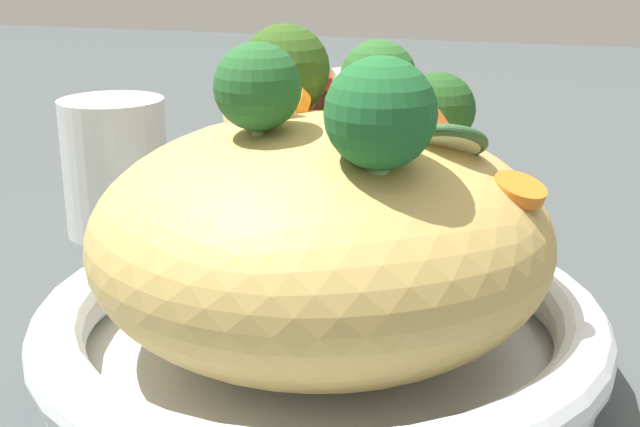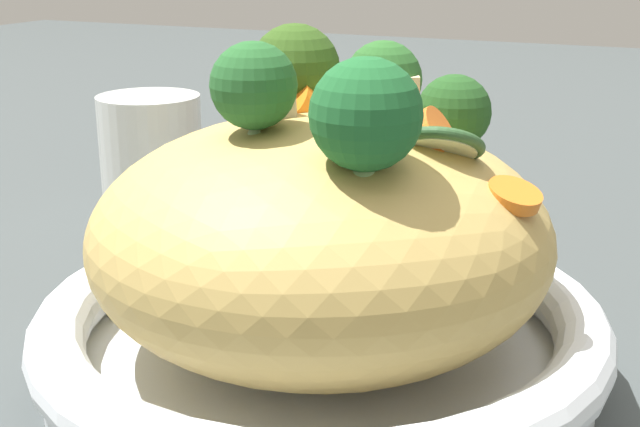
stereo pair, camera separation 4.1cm
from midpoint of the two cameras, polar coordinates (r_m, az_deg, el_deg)
The scene contains 9 objects.
ground_plane at distance 0.44m, azimuth 2.69°, elevation -10.74°, with size 3.00×3.00×0.00m, color #3C4343.
serving_bowl at distance 0.43m, azimuth 2.73°, elevation -8.08°, with size 0.28×0.28×0.04m.
noodle_heap at distance 0.41m, azimuth 2.83°, elevation -1.56°, with size 0.22×0.22×0.12m.
broccoli_florets at distance 0.41m, azimuth 4.89°, elevation 7.91°, with size 0.19×0.13×0.08m.
carrot_coins at distance 0.41m, azimuth 6.83°, elevation 5.74°, with size 0.08×0.15×0.04m.
zucchini_slices at distance 0.40m, azimuth 8.63°, elevation 5.76°, with size 0.08×0.09×0.03m.
chicken_chunks at distance 0.41m, azimuth 4.39°, elevation 7.24°, with size 0.07×0.09×0.03m.
soy_sauce_bottle at distance 0.65m, azimuth 3.96°, elevation 3.34°, with size 0.06×0.06×0.12m.
drinking_glass at distance 0.66m, azimuth -9.45°, elevation 3.42°, with size 0.08×0.08×0.10m.
Camera 2 is at (0.36, 0.16, 0.21)m, focal length 47.83 mm.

